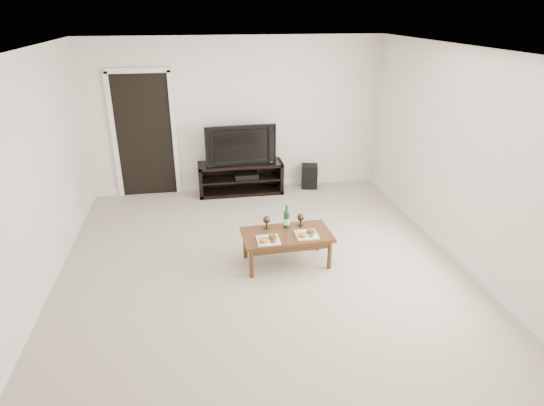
{
  "coord_description": "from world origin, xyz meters",
  "views": [
    {
      "loc": [
        -0.71,
        -4.9,
        3.01
      ],
      "look_at": [
        0.19,
        0.35,
        0.7
      ],
      "focal_mm": 30.0,
      "sensor_mm": 36.0,
      "label": 1
    }
  ],
  "objects_px": {
    "television": "(240,144)",
    "coffee_table": "(286,248)",
    "media_console": "(241,178)",
    "subwoofer": "(309,176)"
  },
  "relations": [
    {
      "from": "media_console",
      "to": "subwoofer",
      "type": "xyz_separation_m",
      "value": [
        1.25,
        0.06,
        -0.07
      ]
    },
    {
      "from": "media_console",
      "to": "coffee_table",
      "type": "bearing_deg",
      "value": -82.8
    },
    {
      "from": "media_console",
      "to": "television",
      "type": "height_order",
      "value": "television"
    },
    {
      "from": "subwoofer",
      "to": "coffee_table",
      "type": "height_order",
      "value": "coffee_table"
    },
    {
      "from": "television",
      "to": "coffee_table",
      "type": "relative_size",
      "value": 1.08
    },
    {
      "from": "media_console",
      "to": "coffee_table",
      "type": "distance_m",
      "value": 2.49
    },
    {
      "from": "subwoofer",
      "to": "media_console",
      "type": "bearing_deg",
      "value": -164.57
    },
    {
      "from": "subwoofer",
      "to": "coffee_table",
      "type": "xyz_separation_m",
      "value": [
        -0.94,
        -2.53,
        0.0
      ]
    },
    {
      "from": "media_console",
      "to": "coffee_table",
      "type": "height_order",
      "value": "media_console"
    },
    {
      "from": "television",
      "to": "coffee_table",
      "type": "distance_m",
      "value": 2.58
    }
  ]
}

